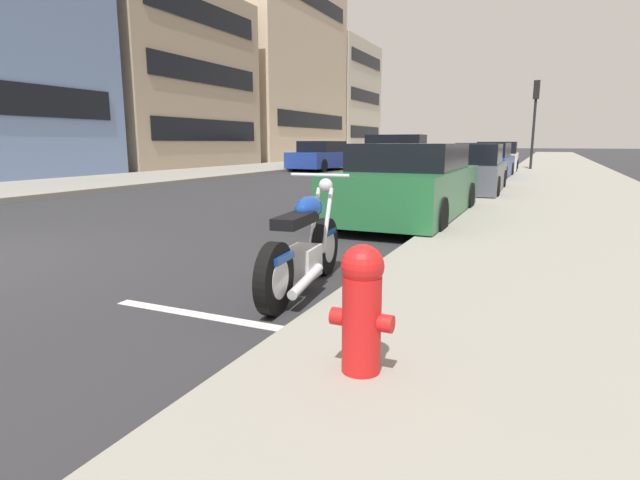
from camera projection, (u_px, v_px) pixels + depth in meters
name	position (u px, v px, depth m)	size (l,w,h in m)	color
sidewalk_near_curb	(570.00, 193.00, 13.64)	(120.00, 4.40, 0.14)	gray
sidewalk_far_curb	(152.00, 177.00, 19.55)	(120.00, 5.00, 0.14)	gray
parking_stall_stripe	(224.00, 319.00, 4.09)	(0.12, 2.20, 0.01)	silver
parked_motorcycle	(304.00, 248.00, 4.79)	(1.99, 0.62, 1.11)	black
parked_car_far_down_curb	(410.00, 184.00, 9.10)	(4.46, 1.87, 1.40)	#236638
parked_car_behind_motorcycle	(466.00, 171.00, 13.68)	(4.27, 2.00, 1.38)	#4C515B
parked_car_near_corner	(484.00, 162.00, 19.04)	(4.55, 1.97, 1.40)	navy
parked_car_second_in_row	(497.00, 158.00, 23.89)	(4.24, 2.07, 1.44)	beige
crossing_truck	(396.00, 149.00, 33.07)	(2.18, 5.17, 1.91)	#141947
car_opposite_curb	(322.00, 156.00, 25.89)	(4.67, 2.09, 1.48)	navy
fire_hydrant	(362.00, 305.00, 2.78)	(0.24, 0.36, 0.73)	red
traffic_signal_near_corner	(535.00, 106.00, 23.94)	(0.36, 0.28, 4.15)	black
townhouse_corner_block	(141.00, 83.00, 27.60)	(10.30, 8.93, 9.27)	tan
townhouse_behind_pole	(254.00, 71.00, 39.05)	(13.33, 10.35, 13.71)	beige
townhouse_far_uphill	(323.00, 102.00, 49.60)	(9.47, 8.99, 10.75)	beige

